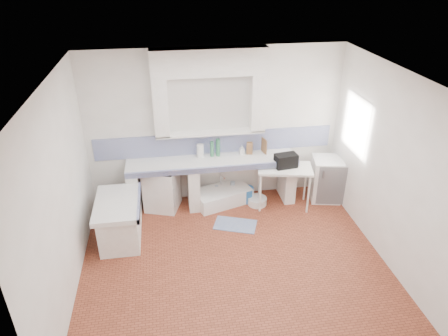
{
  "coord_description": "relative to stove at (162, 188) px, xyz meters",
  "views": [
    {
      "loc": [
        -0.89,
        -4.61,
        4.13
      ],
      "look_at": [
        0.0,
        1.0,
        1.1
      ],
      "focal_mm": 32.51,
      "sensor_mm": 36.0,
      "label": 1
    }
  ],
  "objects": [
    {
      "name": "water_bottle_b",
      "position": [
        1.31,
        0.13,
        -0.23
      ],
      "size": [
        0.11,
        0.11,
        0.33
      ],
      "primitive_type": "cylinder",
      "rotation": [
        0.0,
        0.0,
        -0.25
      ],
      "color": "silver",
      "rests_on": "ground"
    },
    {
      "name": "cutting_board",
      "position": [
        1.88,
        0.13,
        0.64
      ],
      "size": [
        0.06,
        0.2,
        0.27
      ],
      "primitive_type": "cube",
      "rotation": [
        0.0,
        0.0,
        0.21
      ],
      "color": "brown",
      "rests_on": "counter_slab"
    },
    {
      "name": "green_bottle_b",
      "position": [
        1.03,
        0.13,
        0.67
      ],
      "size": [
        0.08,
        0.08,
        0.33
      ],
      "primitive_type": "cylinder",
      "rotation": [
        0.0,
        0.0,
        -0.08
      ],
      "color": "#32754C",
      "rests_on": "counter_slab"
    },
    {
      "name": "stove",
      "position": [
        0.0,
        0.0,
        0.0
      ],
      "size": [
        0.7,
        0.69,
        0.79
      ],
      "primitive_type": "cube",
      "rotation": [
        0.0,
        0.0,
        -0.32
      ],
      "color": "white",
      "rests_on": "ground"
    },
    {
      "name": "paper_towel",
      "position": [
        0.72,
        0.13,
        0.63
      ],
      "size": [
        0.16,
        0.16,
        0.24
      ],
      "primitive_type": "cylinder",
      "rotation": [
        0.0,
        0.0,
        0.34
      ],
      "color": "white",
      "rests_on": "counter_slab"
    },
    {
      "name": "peninsula_lip",
      "position": [
        -0.36,
        -0.82,
        0.26
      ],
      "size": [
        0.04,
        1.1,
        0.1
      ],
      "primitive_type": "cube",
      "color": "navy",
      "rests_on": "ground"
    },
    {
      "name": "fridge",
      "position": [
        3.02,
        -0.16,
        0.01
      ],
      "size": [
        0.62,
        0.62,
        0.82
      ],
      "primitive_type": "cube",
      "rotation": [
        0.0,
        0.0,
        -0.2
      ],
      "color": "white",
      "rests_on": "ground"
    },
    {
      "name": "ceiling",
      "position": [
        1.01,
        -1.72,
        2.4
      ],
      "size": [
        4.5,
        4.5,
        0.0
      ],
      "primitive_type": "plane",
      "rotation": [
        3.14,
        0.0,
        0.0
      ],
      "color": "white",
      "rests_on": "ground"
    },
    {
      "name": "bucket_blue",
      "position": [
        1.53,
        -0.03,
        -0.26
      ],
      "size": [
        0.36,
        0.36,
        0.27
      ],
      "primitive_type": "cylinder",
      "rotation": [
        0.0,
        0.0,
        0.3
      ],
      "color": "#2868AF",
      "rests_on": "ground"
    },
    {
      "name": "water_bottle_a",
      "position": [
        1.0,
        0.13,
        -0.26
      ],
      "size": [
        0.09,
        0.09,
        0.27
      ],
      "primitive_type": "cylinder",
      "rotation": [
        0.0,
        0.0,
        -0.36
      ],
      "color": "silver",
      "rests_on": "ground"
    },
    {
      "name": "bucket_orange",
      "position": [
        1.18,
        -0.04,
        -0.27
      ],
      "size": [
        0.33,
        0.33,
        0.24
      ],
      "primitive_type": "cylinder",
      "rotation": [
        0.0,
        0.0,
        0.33
      ],
      "color": "#E96500",
      "rests_on": "ground"
    },
    {
      "name": "knife_block",
      "position": [
        1.61,
        0.13,
        0.61
      ],
      "size": [
        0.12,
        0.1,
        0.22
      ],
      "primitive_type": "cube",
      "rotation": [
        0.0,
        0.0,
        -0.17
      ],
      "color": "brown",
      "rests_on": "counter_slab"
    },
    {
      "name": "counter_lip",
      "position": [
        0.91,
        -0.3,
        0.46
      ],
      "size": [
        3.0,
        0.04,
        0.1
      ],
      "primitive_type": "cube",
      "color": "navy",
      "rests_on": "ground"
    },
    {
      "name": "wall_back",
      "position": [
        1.01,
        0.28,
        1.0
      ],
      "size": [
        4.5,
        0.0,
        4.5
      ],
      "primitive_type": "plane",
      "rotation": [
        1.57,
        0.0,
        0.0
      ],
      "color": "white",
      "rests_on": "ground"
    },
    {
      "name": "counter_slab",
      "position": [
        0.91,
        -0.02,
        0.46
      ],
      "size": [
        3.0,
        0.6,
        0.08
      ],
      "primitive_type": "cube",
      "color": "white",
      "rests_on": "ground"
    },
    {
      "name": "wall_left",
      "position": [
        -1.24,
        -1.72,
        1.0
      ],
      "size": [
        0.0,
        4.5,
        4.5
      ],
      "primitive_type": "plane",
      "rotation": [
        1.57,
        0.0,
        1.57
      ],
      "color": "white",
      "rests_on": "ground"
    },
    {
      "name": "soap_bottle",
      "position": [
        1.47,
        0.13,
        0.59
      ],
      "size": [
        0.09,
        0.09,
        0.18
      ],
      "primitive_type": "imported",
      "rotation": [
        0.0,
        0.0,
        0.08
      ],
      "color": "white",
      "rests_on": "counter_slab"
    },
    {
      "name": "counter_pier_mid",
      "position": [
        0.56,
        -0.02,
        0.01
      ],
      "size": [
        0.2,
        0.55,
        0.82
      ],
      "primitive_type": "cube",
      "color": "white",
      "rests_on": "ground"
    },
    {
      "name": "counter_pier_right",
      "position": [
        2.31,
        -0.02,
        0.01
      ],
      "size": [
        0.2,
        0.55,
        0.82
      ],
      "primitive_type": "cube",
      "color": "white",
      "rests_on": "ground"
    },
    {
      "name": "side_table",
      "position": [
        2.16,
        -0.29,
        -0.0
      ],
      "size": [
        1.03,
        0.7,
        0.04
      ],
      "primitive_type": "cube",
      "rotation": [
        0.0,
        0.0,
        -0.2
      ],
      "color": "white",
      "rests_on": "ground"
    },
    {
      "name": "sink",
      "position": [
        1.09,
        -0.02,
        -0.27
      ],
      "size": [
        1.13,
        0.83,
        0.24
      ],
      "primitive_type": "cube",
      "rotation": [
        0.0,
        0.0,
        0.31
      ],
      "color": "white",
      "rests_on": "ground"
    },
    {
      "name": "wall_front",
      "position": [
        1.01,
        -3.72,
        1.0
      ],
      "size": [
        4.5,
        0.0,
        4.5
      ],
      "primitive_type": "plane",
      "rotation": [
        -1.57,
        0.0,
        0.0
      ],
      "color": "white",
      "rests_on": "ground"
    },
    {
      "name": "wall_right",
      "position": [
        3.26,
        -1.72,
        1.0
      ],
      "size": [
        0.0,
        4.5,
        4.5
      ],
      "primitive_type": "plane",
      "rotation": [
        1.57,
        0.0,
        -1.57
      ],
      "color": "white",
      "rests_on": "ground"
    },
    {
      "name": "lace_valance",
      "position": [
        3.29,
        -0.52,
        1.58
      ],
      "size": [
        0.01,
        0.84,
        0.24
      ],
      "primitive_type": "cube",
      "color": "white",
      "rests_on": "ground"
    },
    {
      "name": "black_bag",
      "position": [
        2.18,
        -0.26,
        0.51
      ],
      "size": [
        0.41,
        0.27,
        0.24
      ],
      "primitive_type": "cube",
      "rotation": [
        0.0,
        0.0,
        0.14
      ],
      "color": "black",
      "rests_on": "side_table"
    },
    {
      "name": "floor",
      "position": [
        1.01,
        -1.72,
        -0.4
      ],
      "size": [
        4.5,
        4.5,
        0.0
      ],
      "primitive_type": "plane",
      "color": "brown",
      "rests_on": "ground"
    },
    {
      "name": "counter_pier_left",
      "position": [
        -0.49,
        -0.02,
        0.01
      ],
      "size": [
        0.2,
        0.55,
        0.82
      ],
      "primitive_type": "cube",
      "color": "white",
      "rests_on": "ground"
    },
    {
      "name": "peninsula_top",
      "position": [
        -0.69,
        -0.82,
        0.26
      ],
      "size": [
        0.7,
        1.1,
        0.08
      ],
      "primitive_type": "cube",
      "color": "white",
      "rests_on": "ground"
    },
    {
      "name": "backsplash",
      "position": [
        1.01,
        0.26,
        0.7
      ],
      "size": [
        4.27,
        0.03,
        0.4
      ],
      "primitive_type": "cube",
      "color": "navy",
      "rests_on": "ground"
    },
    {
      "name": "green_bottle_a",
      "position": [
        0.93,
        0.13,
        0.65
      ],
      "size": [
        0.08,
        0.08,
        0.28
      ],
      "primitive_type": "cylinder",
      "rotation": [
        0.0,
        0.0,
        0.39
      ],
      "color": "#32754C",
      "rests_on": "counter_slab"
    },
    {
      "name": "bucket_red",
      "position": [
        0.84,
        -0.0,
        -0.26
      ],
      "size": [
        0.32,
        0.32,
        0.26
      ],
      "primitive_type": "cylinder",
      "rotation": [
        0.0,
        0.0,
        0.16
      ],
      "color": "red",
      "rests_on": "ground"
    },
    {
      "name": "peninsula_base",
      "position": [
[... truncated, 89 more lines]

